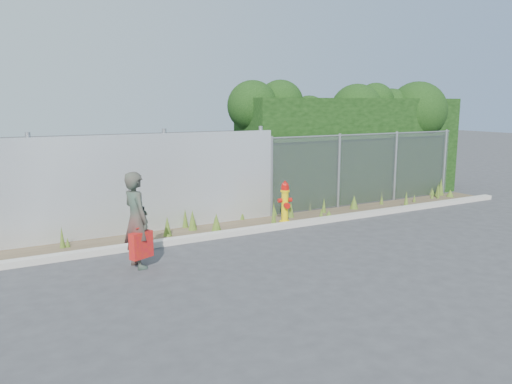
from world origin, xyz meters
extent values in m
plane|color=#373639|center=(0.00, 0.00, 0.00)|extent=(80.00, 80.00, 0.00)
cube|color=#AAA499|center=(0.00, 1.80, 0.06)|extent=(16.00, 0.22, 0.12)
cube|color=#4C3D2B|center=(0.00, 2.40, 0.01)|extent=(16.00, 1.20, 0.01)
cone|color=#3C591A|center=(-2.77, 1.97, 0.09)|extent=(0.22, 0.22, 0.18)
cone|color=#3C591A|center=(3.45, 2.61, 0.19)|extent=(0.24, 0.24, 0.38)
cone|color=#3C591A|center=(0.19, 3.00, 0.16)|extent=(0.15, 0.15, 0.33)
cone|color=#3C591A|center=(4.73, 1.96, 0.24)|extent=(0.15, 0.15, 0.49)
cone|color=#3C591A|center=(6.51, 2.63, 0.09)|extent=(0.10, 0.10, 0.18)
cone|color=#3C591A|center=(4.54, 2.70, 0.12)|extent=(0.11, 0.11, 0.25)
cone|color=#3C591A|center=(-2.60, 2.72, 0.14)|extent=(0.12, 0.12, 0.28)
cone|color=#3C591A|center=(-0.85, 2.31, 0.16)|extent=(0.16, 0.16, 0.32)
cone|color=#3C591A|center=(6.93, 3.01, 0.12)|extent=(0.20, 0.20, 0.25)
cone|color=#3C591A|center=(3.74, 2.98, 0.10)|extent=(0.13, 0.13, 0.21)
cone|color=#3C591A|center=(6.89, 2.76, 0.19)|extent=(0.15, 0.15, 0.38)
cone|color=#3C591A|center=(-1.33, 2.91, 0.22)|extent=(0.14, 0.14, 0.45)
cone|color=#3C591A|center=(-2.40, 2.54, 0.11)|extent=(0.08, 0.08, 0.23)
cone|color=#3C591A|center=(2.44, 2.62, 0.20)|extent=(0.12, 0.12, 0.40)
cone|color=#3C591A|center=(-3.97, 2.57, 0.10)|extent=(0.10, 0.10, 0.20)
cone|color=#3C591A|center=(0.67, 2.26, 0.27)|extent=(0.12, 0.12, 0.54)
cone|color=#3C591A|center=(-4.66, 3.03, 0.14)|extent=(0.14, 0.14, 0.27)
cone|color=#3C591A|center=(5.60, 2.48, 0.12)|extent=(0.09, 0.09, 0.24)
cone|color=#3C591A|center=(2.29, 3.05, 0.14)|extent=(0.08, 0.08, 0.28)
cone|color=#3C591A|center=(-1.27, 2.62, 0.24)|extent=(0.20, 0.20, 0.47)
cone|color=#3C591A|center=(6.65, 2.53, 0.25)|extent=(0.08, 0.08, 0.50)
cone|color=#3C591A|center=(7.19, 2.54, 0.12)|extent=(0.23, 0.23, 0.23)
cone|color=#3C591A|center=(1.39, 2.60, 0.20)|extent=(0.16, 0.16, 0.40)
cone|color=#3C591A|center=(1.90, 2.02, 0.14)|extent=(0.13, 0.13, 0.28)
cone|color=#3C591A|center=(-4.07, 2.56, 0.22)|extent=(0.11, 0.11, 0.45)
cone|color=#3C591A|center=(2.17, 2.06, 0.10)|extent=(0.22, 0.22, 0.20)
cone|color=#3C591A|center=(4.86, 3.05, 0.19)|extent=(0.10, 0.10, 0.37)
cone|color=#3C591A|center=(1.14, 2.99, 0.11)|extent=(0.14, 0.14, 0.22)
cone|color=#3C591A|center=(-0.88, 2.16, 0.22)|extent=(0.24, 0.24, 0.44)
cone|color=#3C591A|center=(7.15, 2.87, 0.27)|extent=(0.20, 0.20, 0.54)
cone|color=#3C591A|center=(3.40, 2.60, 0.09)|extent=(0.12, 0.12, 0.19)
cone|color=#3C591A|center=(-1.94, 2.40, 0.22)|extent=(0.19, 0.19, 0.44)
cube|color=silver|center=(-3.25, 3.00, 1.10)|extent=(8.50, 0.08, 2.20)
cylinder|color=gray|center=(-4.50, 3.12, 1.15)|extent=(0.10, 0.10, 2.30)
cylinder|color=gray|center=(-1.70, 3.12, 1.15)|extent=(0.10, 0.10, 2.30)
cylinder|color=gray|center=(0.80, 3.12, 1.15)|extent=(0.10, 0.10, 2.30)
cube|color=gray|center=(4.25, 3.00, 1.00)|extent=(6.50, 0.03, 2.00)
cylinder|color=gray|center=(4.25, 3.00, 2.00)|extent=(6.50, 0.04, 0.04)
cylinder|color=gray|center=(1.05, 3.00, 1.02)|extent=(0.07, 0.07, 2.05)
cylinder|color=gray|center=(3.20, 3.00, 1.02)|extent=(0.07, 0.07, 2.05)
cylinder|color=gray|center=(5.30, 3.00, 1.02)|extent=(0.07, 0.07, 2.05)
cylinder|color=gray|center=(7.40, 3.00, 1.02)|extent=(0.07, 0.07, 2.05)
cube|color=black|center=(4.55, 4.00, 1.50)|extent=(7.30, 1.60, 3.00)
sphere|color=black|center=(1.21, 4.28, 2.79)|extent=(1.38, 1.38, 1.38)
sphere|color=black|center=(2.08, 4.25, 2.86)|extent=(1.29, 1.29, 1.29)
sphere|color=black|center=(2.91, 4.05, 2.53)|extent=(1.10, 1.10, 1.10)
sphere|color=black|center=(3.57, 4.22, 2.36)|extent=(1.22, 1.22, 1.22)
sphere|color=black|center=(4.69, 4.09, 2.63)|extent=(1.61, 1.61, 1.61)
sphere|color=black|center=(5.36, 4.03, 2.91)|extent=(1.12, 1.12, 1.12)
sphere|color=black|center=(6.22, 4.24, 2.61)|extent=(1.42, 1.42, 1.42)
sphere|color=black|center=(6.96, 3.83, 2.61)|extent=(1.86, 1.86, 1.86)
cylinder|color=yellow|center=(0.96, 2.22, 0.03)|extent=(0.25, 0.25, 0.05)
cylinder|color=yellow|center=(0.96, 2.22, 0.39)|extent=(0.16, 0.16, 0.77)
cylinder|color=yellow|center=(0.96, 2.22, 0.79)|extent=(0.22, 0.22, 0.05)
cylinder|color=#B20F0A|center=(0.96, 2.22, 0.85)|extent=(0.19, 0.19, 0.09)
sphere|color=#B20F0A|center=(0.96, 2.22, 0.92)|extent=(0.17, 0.17, 0.17)
cylinder|color=#B20F0A|center=(0.96, 2.22, 1.01)|extent=(0.05, 0.05, 0.05)
cylinder|color=#B20F0A|center=(0.83, 2.22, 0.56)|extent=(0.09, 0.10, 0.10)
cylinder|color=#B20F0A|center=(1.08, 2.22, 0.56)|extent=(0.09, 0.10, 0.10)
cylinder|color=#B20F0A|center=(0.96, 2.09, 0.45)|extent=(0.14, 0.11, 0.14)
imported|color=#0F5F49|center=(-3.08, 0.73, 0.85)|extent=(0.51, 0.68, 1.70)
cube|color=#AB091F|center=(-3.06, 0.56, 0.44)|extent=(0.42, 0.15, 0.46)
cylinder|color=#AB091F|center=(-3.06, 0.56, 0.75)|extent=(0.20, 0.02, 0.02)
cube|color=black|center=(-2.97, 0.96, 0.95)|extent=(0.22, 0.09, 0.16)
camera|label=1|loc=(-5.40, -7.69, 2.86)|focal=35.00mm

